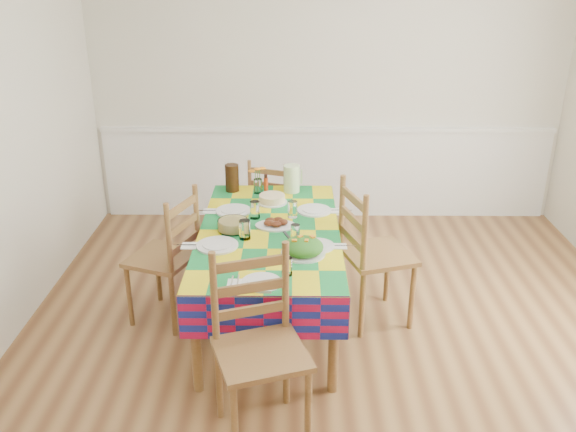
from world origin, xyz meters
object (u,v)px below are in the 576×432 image
at_px(green_pitcher, 292,179).
at_px(tea_pitcher, 232,178).
at_px(chair_far, 273,206).
at_px(dining_table, 269,240).
at_px(chair_near, 259,348).
at_px(chair_left, 168,258).
at_px(chair_right, 371,255).
at_px(meat_platter, 275,224).

relative_size(green_pitcher, tea_pitcher, 1.00).
height_order(green_pitcher, chair_far, green_pitcher).
height_order(dining_table, tea_pitcher, tea_pitcher).
bearing_deg(chair_near, dining_table, 70.65).
distance_m(chair_far, chair_left, 1.35).
distance_m(green_pitcher, chair_near, 1.91).
relative_size(tea_pitcher, chair_right, 0.21).
bearing_deg(chair_right, dining_table, 71.55).
xyz_separation_m(tea_pitcher, chair_right, (1.04, -0.78, -0.29)).
xyz_separation_m(green_pitcher, chair_right, (0.56, -0.77, -0.29)).
bearing_deg(chair_near, chair_left, 103.61).
bearing_deg(green_pitcher, chair_right, -54.05).
height_order(chair_near, chair_right, chair_right).
xyz_separation_m(green_pitcher, chair_near, (-0.17, -1.88, -0.30)).
bearing_deg(chair_near, chair_right, 38.30).
xyz_separation_m(chair_near, chair_left, (-0.70, 1.11, -0.03)).
bearing_deg(green_pitcher, chair_left, -138.26).
xyz_separation_m(tea_pitcher, chair_left, (-0.39, -0.79, -0.32)).
relative_size(green_pitcher, chair_near, 0.21).
relative_size(tea_pitcher, chair_left, 0.22).
bearing_deg(tea_pitcher, chair_left, -116.28).
relative_size(dining_table, tea_pitcher, 8.20).
distance_m(dining_table, chair_left, 0.73).
distance_m(dining_table, chair_far, 1.15).
relative_size(dining_table, chair_far, 2.09).
height_order(chair_far, chair_right, chair_right).
relative_size(chair_far, chair_right, 0.82).
bearing_deg(chair_far, chair_near, 109.60).
distance_m(chair_far, chair_right, 1.36).
xyz_separation_m(chair_left, chair_right, (1.42, 0.00, 0.03)).
distance_m(green_pitcher, chair_right, 1.00).
distance_m(green_pitcher, tea_pitcher, 0.48).
height_order(meat_platter, chair_far, chair_far).
distance_m(dining_table, meat_platter, 0.12).
bearing_deg(green_pitcher, tea_pitcher, 178.39).
xyz_separation_m(green_pitcher, tea_pitcher, (-0.48, 0.01, 0.00)).
relative_size(green_pitcher, chair_left, 0.22).
relative_size(dining_table, chair_near, 1.72).
distance_m(dining_table, chair_near, 1.13).
bearing_deg(tea_pitcher, meat_platter, -62.79).
bearing_deg(green_pitcher, chair_far, 113.53).
xyz_separation_m(meat_platter, chair_near, (-0.06, -1.18, -0.21)).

